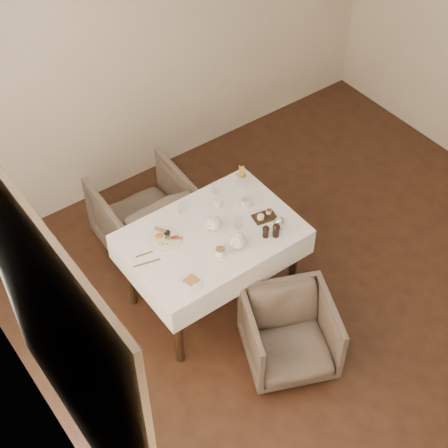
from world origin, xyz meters
TOP-DOWN VIEW (x-y plane):
  - room at (-2.22, 0.00)m, footprint 5.00×5.00m
  - table at (-0.73, 0.85)m, footprint 1.28×0.88m
  - armchair_near at (-0.61, 0.05)m, footprint 0.83×0.84m
  - armchair_far at (-0.84, 1.67)m, footprint 0.77×0.79m
  - breakfast_plate at (-1.05, 1.01)m, footprint 0.26×0.26m
  - side_plate at (-1.13, 0.54)m, footprint 0.18×0.17m
  - teapot_centre at (-0.69, 0.88)m, footprint 0.20×0.18m
  - teapot_front at (-0.66, 0.63)m, footprint 0.21×0.19m
  - creamer at (-0.52, 1.05)m, footprint 0.08×0.08m
  - teacup_near at (-0.80, 0.64)m, footprint 0.12×0.12m
  - teacup_far at (-0.35, 0.93)m, footprint 0.12×0.12m
  - glass_left at (-0.78, 1.17)m, footprint 0.07×0.07m
  - glass_mid at (-0.53, 0.79)m, footprint 0.07×0.07m
  - glass_right at (-0.45, 1.19)m, footprint 0.08×0.08m
  - condiment_board at (-0.32, 0.75)m, footprint 0.19×0.15m
  - pepper_mill_left at (-0.43, 0.59)m, footprint 0.07×0.07m
  - pepper_mill_right at (-0.37, 0.55)m, footprint 0.07×0.07m
  - silver_pot at (-0.29, 0.61)m, footprint 0.12×0.11m
  - fries_cup at (-0.23, 1.14)m, footprint 0.08×0.08m
  - cutlery_fork at (-1.21, 0.96)m, footprint 0.20×0.05m
  - cutlery_knife at (-1.27, 0.88)m, footprint 0.20×0.07m

SIDE VIEW (x-z plane):
  - armchair_near at x=-0.61m, z-range 0.00..0.59m
  - armchair_far at x=-0.84m, z-range 0.00..0.69m
  - table at x=-0.73m, z-range 0.26..1.02m
  - cutlery_fork at x=-1.21m, z-range 0.76..0.76m
  - cutlery_knife at x=-1.27m, z-range 0.76..0.76m
  - side_plate at x=-1.13m, z-range 0.75..0.77m
  - breakfast_plate at x=-1.05m, z-range 0.75..0.78m
  - condiment_board at x=-0.32m, z-range 0.75..0.79m
  - teacup_near at x=-0.80m, z-range 0.75..0.81m
  - teacup_far at x=-0.35m, z-range 0.75..0.81m
  - creamer at x=-0.52m, z-range 0.76..0.83m
  - glass_left at x=-0.78m, z-range 0.75..0.84m
  - glass_right at x=-0.45m, z-range 0.76..0.84m
  - glass_mid at x=-0.53m, z-range 0.76..0.85m
  - pepper_mill_left at x=-0.43m, z-range 0.76..0.86m
  - silver_pot at x=-0.29m, z-range 0.76..0.86m
  - pepper_mill_right at x=-0.37m, z-range 0.76..0.87m
  - teapot_centre at x=-0.69m, z-range 0.76..0.89m
  - teapot_front at x=-0.66m, z-range 0.76..0.89m
  - fries_cup at x=-0.23m, z-range 0.74..0.92m
  - room at x=-2.22m, z-range -0.90..4.10m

